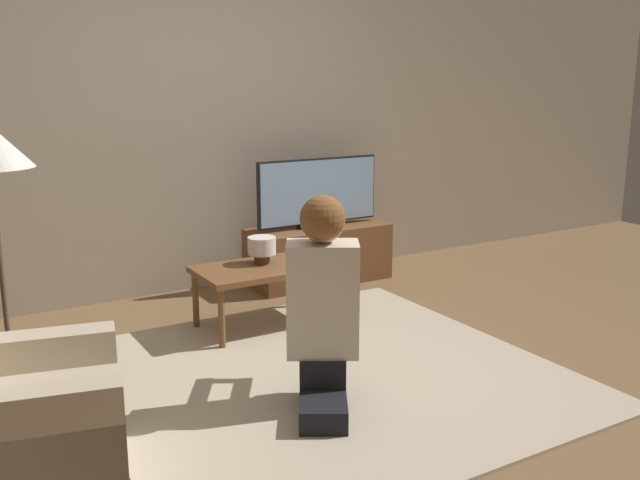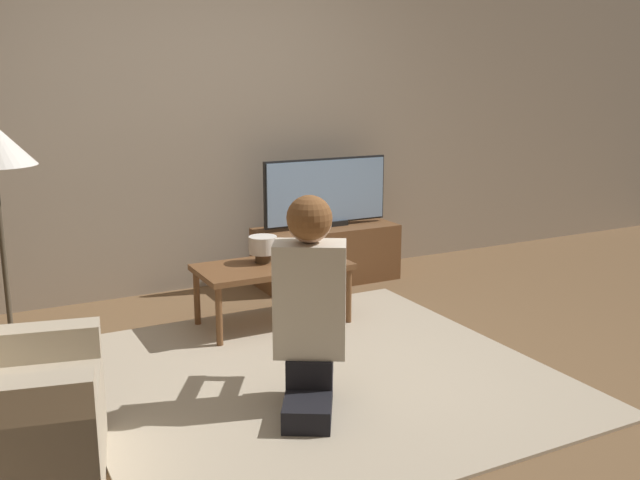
{
  "view_description": "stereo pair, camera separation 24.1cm",
  "coord_description": "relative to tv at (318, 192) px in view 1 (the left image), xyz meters",
  "views": [
    {
      "loc": [
        -1.84,
        -3.04,
        1.58
      ],
      "look_at": [
        0.37,
        0.66,
        0.58
      ],
      "focal_mm": 40.0,
      "sensor_mm": 36.0,
      "label": 1
    },
    {
      "loc": [
        -1.63,
        -3.15,
        1.58
      ],
      "look_at": [
        0.37,
        0.66,
        0.58
      ],
      "focal_mm": 40.0,
      "sensor_mm": 36.0,
      "label": 2
    }
  ],
  "objects": [
    {
      "name": "rug",
      "position": [
        -0.91,
        -1.6,
        -0.7
      ],
      "size": [
        2.36,
        2.32,
        0.02
      ],
      "color": "#BCAD93",
      "rests_on": "ground_plane"
    },
    {
      "name": "tv_stand",
      "position": [
        0.0,
        -0.0,
        -0.49
      ],
      "size": [
        1.1,
        0.45,
        0.44
      ],
      "color": "brown",
      "rests_on": "ground_plane"
    },
    {
      "name": "coffee_table",
      "position": [
        -0.78,
        -0.75,
        -0.34
      ],
      "size": [
        0.96,
        0.5,
        0.41
      ],
      "color": "brown",
      "rests_on": "ground_plane"
    },
    {
      "name": "ground_plane",
      "position": [
        -0.91,
        -1.6,
        -0.71
      ],
      "size": [
        10.0,
        10.0,
        0.0
      ],
      "primitive_type": "plane",
      "color": "brown"
    },
    {
      "name": "tv",
      "position": [
        0.0,
        0.0,
        0.0
      ],
      "size": [
        1.03,
        0.08,
        0.53
      ],
      "color": "black",
      "rests_on": "tv_stand"
    },
    {
      "name": "table_lamp",
      "position": [
        -0.82,
        -0.68,
        -0.19
      ],
      "size": [
        0.18,
        0.18,
        0.17
      ],
      "color": "#4C3823",
      "rests_on": "coffee_table"
    },
    {
      "name": "armchair",
      "position": [
        -2.5,
        -1.94,
        -0.41
      ],
      "size": [
        0.87,
        0.85,
        0.91
      ],
      "rotation": [
        0.0,
        0.0,
        1.35
      ],
      "color": "#B7A88E",
      "rests_on": "ground_plane"
    },
    {
      "name": "wall_back",
      "position": [
        -0.91,
        0.33,
        0.59
      ],
      "size": [
        10.0,
        0.06,
        2.6
      ],
      "color": "tan",
      "rests_on": "ground_plane"
    },
    {
      "name": "person_kneeling",
      "position": [
        -1.09,
        -1.88,
        -0.16
      ],
      "size": [
        0.59,
        0.78,
        1.03
      ],
      "rotation": [
        0.0,
        0.0,
        2.62
      ],
      "color": "black",
      "rests_on": "rug"
    }
  ]
}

